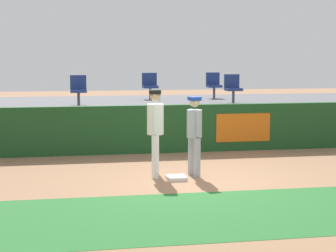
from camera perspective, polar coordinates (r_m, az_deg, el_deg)
The scene contains 11 objects.
ground_plane at distance 11.46m, azimuth 2.32°, elevation -5.62°, with size 60.00×60.00×0.00m, color #936B4C.
grass_foreground_strip at distance 9.17m, azimuth 5.59°, elevation -8.92°, with size 18.00×2.80×0.01m, color #26662B.
first_base at distance 11.50m, azimuth 0.86°, elevation -5.37°, with size 0.40×0.40×0.08m, color white.
player_fielder_home at distance 11.65m, azimuth -1.30°, elevation -0.08°, with size 0.41×0.56×1.85m.
player_runner_visitor at distance 11.72m, azimuth 2.74°, elevation -0.45°, with size 0.38×0.47×1.70m.
field_wall at distance 14.62m, azimuth -0.42°, elevation -0.28°, with size 18.00×0.26×1.27m.
bleacher_platform at distance 17.15m, azimuth -1.88°, elevation 0.67°, with size 18.00×4.80×1.17m, color #59595E.
seat_front_right at distance 16.45m, azimuth 6.70°, elevation 4.04°, with size 0.46×0.44×0.84m.
seat_back_center at distance 17.74m, azimuth -1.88°, elevation 4.32°, with size 0.48×0.44×0.84m.
seat_front_left at distance 15.77m, azimuth -9.23°, elevation 3.86°, with size 0.45×0.44×0.84m.
seat_back_right at distance 18.15m, azimuth 4.73°, elevation 4.36°, with size 0.45×0.44×0.84m.
Camera 1 is at (-2.38, -10.92, 2.55)m, focal length 59.05 mm.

